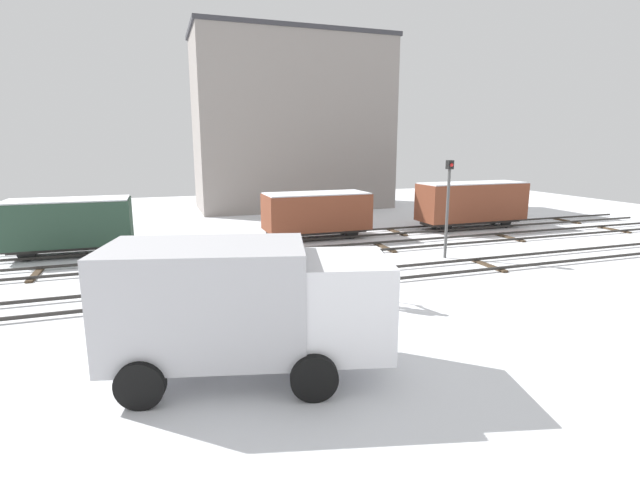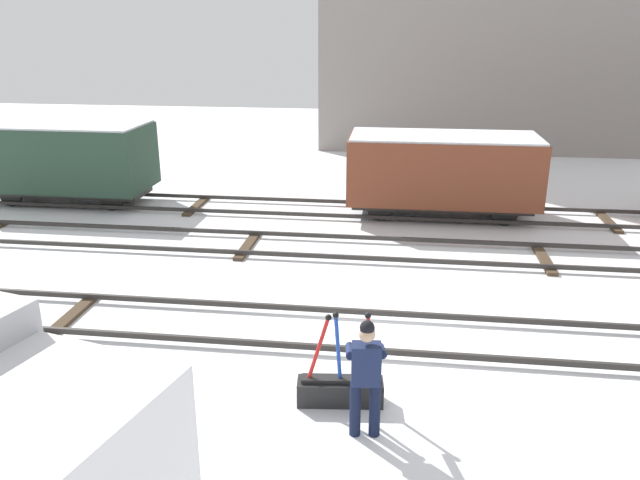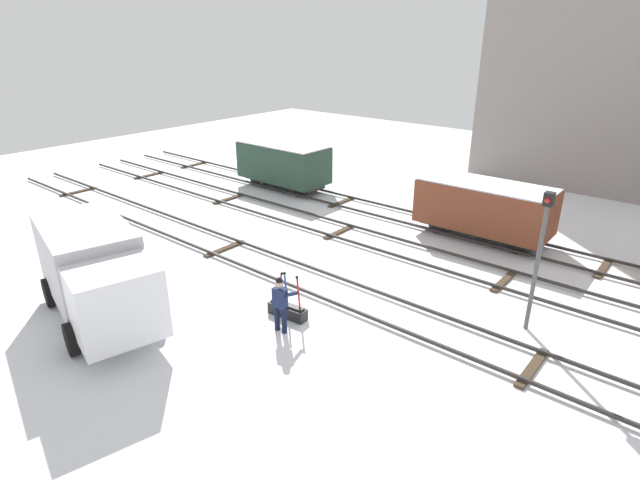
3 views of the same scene
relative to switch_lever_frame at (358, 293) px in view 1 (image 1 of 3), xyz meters
The scene contains 14 objects.
ground_plane 2.17m from the switch_lever_frame, 73.89° to the left, with size 60.00×60.00×0.00m, color white.
track_main_line 2.16m from the switch_lever_frame, 73.89° to the left, with size 44.00×1.94×0.18m.
track_siding_near 6.36m from the switch_lever_frame, 84.60° to the left, with size 44.00×1.94×0.18m.
track_siding_far 9.56m from the switch_lever_frame, 86.41° to the left, with size 44.00×1.94×0.18m.
switch_lever_frame is the anchor object (origin of this frame).
rail_worker 1.05m from the switch_lever_frame, 59.65° to the right, with size 0.58×0.69×1.69m.
delivery_truck 5.54m from the switch_lever_frame, 138.47° to the right, with size 5.93×3.49×2.76m.
signal_post 7.22m from the switch_lever_frame, 34.29° to the left, with size 0.24×0.32×4.05m.
apartment_building 22.93m from the switch_lever_frame, 79.19° to the left, with size 14.19×6.54×12.37m.
freight_car_near_switch 9.78m from the switch_lever_frame, 78.81° to the left, with size 5.20×2.29×2.32m.
freight_car_mid_siding 14.70m from the switch_lever_frame, 40.62° to the left, with size 6.22×2.10×2.59m.
freight_car_back_track 13.30m from the switch_lever_frame, 133.96° to the left, with size 4.92×2.25×2.42m.
perched_bird_roof_left 27.01m from the switch_lever_frame, 68.85° to the left, with size 0.28×0.21×0.13m.
perched_bird_roof_right 26.43m from the switch_lever_frame, 66.74° to the left, with size 0.27×0.13×0.13m.
Camera 1 is at (-6.15, -14.64, 4.69)m, focal length 26.40 mm.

